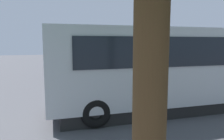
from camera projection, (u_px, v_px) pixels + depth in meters
name	position (u px, v px, depth m)	size (l,w,h in m)	color
ground_plane	(138.00, 88.00, 12.95)	(80.00, 80.00, 0.00)	#4C4C51
tour_bus	(175.00, 69.00, 8.64)	(10.19, 2.72, 3.25)	#B7BABF
spectator_far_left	(172.00, 74.00, 11.56)	(0.58, 0.35, 1.76)	black
spectator_left	(150.00, 76.00, 11.20)	(0.57, 0.33, 1.67)	black
spectator_centre	(132.00, 76.00, 10.94)	(0.58, 0.35, 1.67)	black
spectator_right	(109.00, 76.00, 10.78)	(0.58, 0.35, 1.71)	#473823
parked_motorcycle_silver	(198.00, 84.00, 11.68)	(2.05, 0.58, 0.99)	black
stunt_motorcycle	(64.00, 69.00, 14.22)	(2.02, 0.68, 1.68)	black
bay_line_a	(180.00, 83.00, 14.36)	(0.23, 4.30, 0.01)	white
bay_line_b	(147.00, 85.00, 13.65)	(0.24, 4.85, 0.01)	white
bay_line_c	(110.00, 88.00, 12.94)	(0.23, 4.54, 0.01)	white
bay_line_d	(69.00, 90.00, 12.22)	(0.23, 4.57, 0.01)	white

